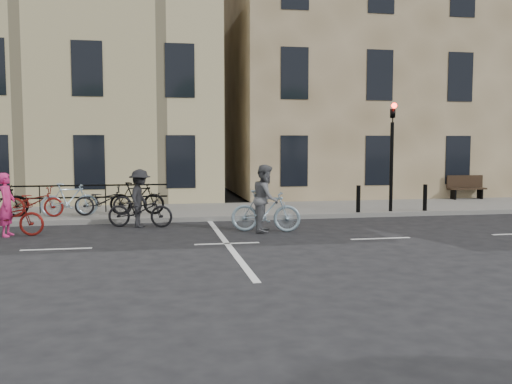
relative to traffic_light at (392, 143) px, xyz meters
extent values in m
plane|color=black|center=(-6.20, -4.34, -2.45)|extent=(120.00, 120.00, 0.00)
cube|color=slate|center=(-10.20, 1.66, -2.38)|extent=(46.00, 4.00, 0.15)
cube|color=#8D7755|center=(2.80, 8.66, 3.70)|extent=(14.00, 10.00, 12.00)
cylinder|color=black|center=(0.00, 0.01, -0.80)|extent=(0.12, 0.12, 3.00)
imported|color=black|center=(0.00, 0.01, 1.15)|extent=(0.15, 0.18, 0.90)
sphere|color=#FF0C05|center=(0.00, -0.11, 1.25)|extent=(0.18, 0.18, 0.18)
cylinder|color=black|center=(-1.20, -0.09, -1.85)|extent=(0.14, 0.14, 0.90)
cylinder|color=black|center=(1.20, -0.09, -1.85)|extent=(0.14, 0.14, 0.90)
cube|color=black|center=(4.20, 3.31, -2.10)|extent=(0.06, 0.38, 0.40)
cube|color=black|center=(5.40, 3.31, -2.10)|extent=(0.06, 0.38, 0.40)
cube|color=black|center=(4.80, 3.31, -1.87)|extent=(1.60, 0.40, 0.06)
cube|color=black|center=(4.80, 3.49, -1.58)|extent=(1.60, 0.06, 0.50)
cube|color=black|center=(-11.07, 1.56, -1.83)|extent=(7.25, 0.04, 0.95)
imported|color=maroon|center=(-11.60, 0.66, -1.83)|extent=(1.80, 0.63, 0.95)
imported|color=#8CA7B8|center=(-10.55, 0.66, -1.78)|extent=(1.75, 0.49, 1.05)
imported|color=black|center=(-9.50, 0.66, -1.83)|extent=(1.80, 0.63, 0.95)
imported|color=black|center=(-8.45, 0.66, -1.78)|extent=(1.75, 0.49, 1.05)
imported|color=maroon|center=(-11.76, -2.14, -1.96)|extent=(1.94, 0.82, 0.99)
imported|color=#DB2671|center=(-11.76, -2.14, -1.61)|extent=(0.45, 0.65, 1.68)
imported|color=#8CA7B8|center=(-4.88, -2.66, -1.87)|extent=(2.01, 1.09, 1.16)
imported|color=#5E5E63|center=(-4.88, -2.66, -1.52)|extent=(0.94, 1.08, 1.87)
imported|color=black|center=(-8.32, -1.15, -1.95)|extent=(2.02, 1.12, 1.00)
imported|color=black|center=(-8.32, -1.15, -1.60)|extent=(0.88, 1.22, 1.70)
camera|label=1|loc=(-8.04, -18.04, 0.03)|focal=40.00mm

